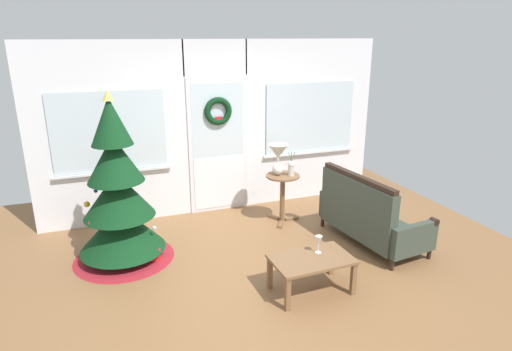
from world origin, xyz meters
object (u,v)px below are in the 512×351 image
side_table (282,189)px  table_lamp (278,155)px  wine_glass (319,241)px  christmas_tree (119,203)px  gift_box (153,254)px  coffee_table (312,263)px  settee_sofa (367,216)px  flower_vase (291,168)px

side_table → table_lamp: 0.50m
wine_glass → christmas_tree: bearing=144.8°
gift_box → wine_glass: bearing=-35.9°
side_table → coffee_table: bearing=-104.1°
settee_sofa → side_table: settee_sofa is taller
flower_vase → wine_glass: size_ratio=1.79×
flower_vase → side_table: bearing=149.0°
christmas_tree → settee_sofa: bearing=-12.8°
flower_vase → gift_box: (-2.03, -0.47, -0.74)m
settee_sofa → wine_glass: settee_sofa is taller
flower_vase → coffee_table: bearing=-107.6°
christmas_tree → wine_glass: 2.36m
christmas_tree → wine_glass: (1.93, -1.36, -0.19)m
christmas_tree → coffee_table: size_ratio=2.39×
side_table → coffee_table: side_table is taller
table_lamp → flower_vase: bearing=-32.0°
christmas_tree → flower_vase: 2.37m
christmas_tree → flower_vase: bearing=6.6°
table_lamp → flower_vase: 0.25m
coffee_table → settee_sofa: bearing=32.4°
christmas_tree → side_table: size_ratio=2.87×
flower_vase → christmas_tree: bearing=-173.4°
settee_sofa → flower_vase: flower_vase is taller
coffee_table → wine_glass: bearing=34.1°
table_lamp → christmas_tree: bearing=-170.4°
christmas_tree → table_lamp: 2.24m
settee_sofa → table_lamp: size_ratio=3.55×
wine_glass → settee_sofa: bearing=32.2°
coffee_table → gift_box: size_ratio=4.94×
christmas_tree → wine_glass: size_ratio=10.47×
gift_box → flower_vase: bearing=13.0°
table_lamp → wine_glass: bearing=-98.7°
settee_sofa → wine_glass: 1.28m
settee_sofa → side_table: 1.27m
side_table → coffee_table: 1.83m
side_table → flower_vase: flower_vase is taller
flower_vase → coffee_table: size_ratio=0.41×
settee_sofa → gift_box: 2.74m
coffee_table → christmas_tree: bearing=141.5°
settee_sofa → table_lamp: bearing=127.5°
coffee_table → wine_glass: wine_glass is taller
side_table → wine_glass: 1.72m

